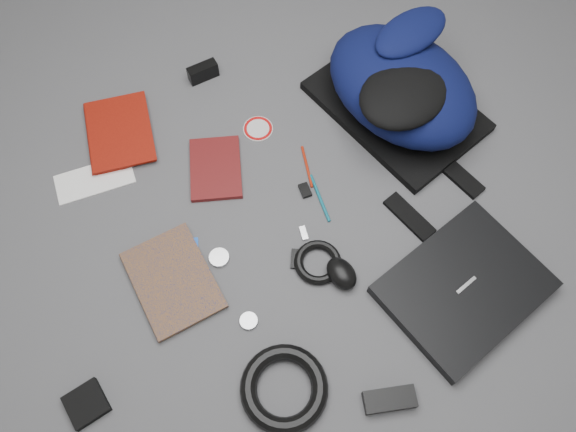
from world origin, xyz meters
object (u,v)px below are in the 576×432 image
object	(u,v)px
textbook_red	(88,139)
comic_book	(138,298)
laptop	(464,287)
pouch	(86,404)
dvd_case	(216,168)
mouse	(341,273)
backpack	(402,85)
power_brick	(390,400)
compact_camera	(203,72)

from	to	relation	value
textbook_red	comic_book	xyz separation A→B (m)	(0.06, -0.51, -0.00)
textbook_red	laptop	bearing A→B (deg)	-38.35
textbook_red	pouch	bearing A→B (deg)	-96.22
dvd_case	mouse	bearing A→B (deg)	-48.57
backpack	textbook_red	size ratio (longest dim) A/B	2.13
mouse	pouch	bearing A→B (deg)	173.59
backpack	power_brick	world-z (taller)	backpack
power_brick	pouch	size ratio (longest dim) A/B	1.40
power_brick	backpack	bearing A→B (deg)	76.12
power_brick	laptop	bearing A→B (deg)	44.27
power_brick	pouch	xyz separation A→B (m)	(-0.68, 0.18, -0.00)
laptop	pouch	size ratio (longest dim) A/B	4.47
laptop	power_brick	size ratio (longest dim) A/B	3.19
mouse	backpack	bearing A→B (deg)	36.87
power_brick	dvd_case	bearing A→B (deg)	117.00
textbook_red	pouch	world-z (taller)	textbook_red
backpack	compact_camera	distance (m)	0.60
backpack	mouse	world-z (taller)	backpack
laptop	textbook_red	distance (m)	1.12
laptop	dvd_case	world-z (taller)	laptop
backpack	textbook_red	bearing A→B (deg)	147.14
laptop	dvd_case	distance (m)	0.74
laptop	comic_book	xyz separation A→B (m)	(-0.80, 0.20, -0.01)
dvd_case	pouch	bearing A→B (deg)	-118.03
textbook_red	dvd_case	distance (m)	0.38
textbook_red	comic_book	distance (m)	0.51
textbook_red	comic_book	bearing A→B (deg)	-81.77
dvd_case	power_brick	bearing A→B (deg)	-60.25
textbook_red	power_brick	xyz separation A→B (m)	(0.59, -0.91, 0.00)
comic_book	laptop	bearing A→B (deg)	-27.03
textbook_red	mouse	bearing A→B (deg)	-44.73
dvd_case	pouch	xyz separation A→B (m)	(-0.43, -0.54, 0.00)
comic_book	dvd_case	size ratio (longest dim) A/B	1.32
dvd_case	compact_camera	size ratio (longest dim) A/B	2.17
laptop	power_brick	world-z (taller)	laptop
textbook_red	mouse	world-z (taller)	mouse
backpack	dvd_case	bearing A→B (deg)	161.53
mouse	pouch	world-z (taller)	mouse
power_brick	pouch	distance (m)	0.71
backpack	mouse	bearing A→B (deg)	-149.45
laptop	comic_book	world-z (taller)	laptop
compact_camera	mouse	bearing A→B (deg)	-87.05
comic_book	pouch	size ratio (longest dim) A/B	3.03
laptop	pouch	world-z (taller)	laptop
backpack	comic_book	size ratio (longest dim) A/B	2.01
backpack	textbook_red	distance (m)	0.91
backpack	pouch	xyz separation A→B (m)	(-0.99, -0.60, -0.10)
mouse	power_brick	world-z (taller)	mouse
dvd_case	pouch	world-z (taller)	pouch
comic_book	pouch	world-z (taller)	pouch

